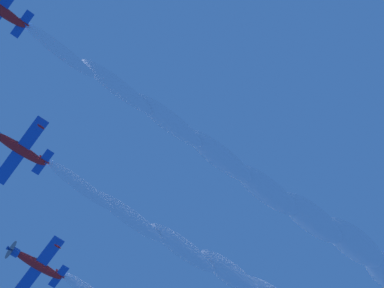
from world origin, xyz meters
name	(u,v)px	position (x,y,z in m)	size (l,w,h in m)	color
airplane_left_wingman	(17,147)	(0.81, -12.87, 71.08)	(6.97, 6.74, 3.28)	red
airplane_right_wingman	(35,264)	(3.34, -27.06, 71.75)	(7.02, 6.80, 2.90)	red
smoke_trail_lead	(334,232)	(-30.17, -33.42, 77.18)	(43.77, 51.02, 9.31)	white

